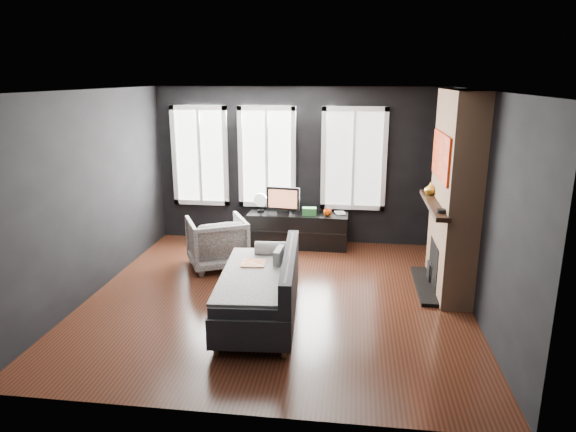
# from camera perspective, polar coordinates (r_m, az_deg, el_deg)

# --- Properties ---
(floor) EXTENTS (5.00, 5.00, 0.00)m
(floor) POSITION_cam_1_polar(r_m,az_deg,el_deg) (6.97, -1.15, -8.98)
(floor) COLOR black
(floor) RESTS_ON ground
(ceiling) EXTENTS (5.00, 5.00, 0.00)m
(ceiling) POSITION_cam_1_polar(r_m,az_deg,el_deg) (6.36, -1.28, 13.80)
(ceiling) COLOR white
(ceiling) RESTS_ON ground
(wall_back) EXTENTS (5.00, 0.02, 2.70)m
(wall_back) POSITION_cam_1_polar(r_m,az_deg,el_deg) (8.96, 1.18, 5.55)
(wall_back) COLOR black
(wall_back) RESTS_ON ground
(wall_left) EXTENTS (0.02, 5.00, 2.70)m
(wall_left) POSITION_cam_1_polar(r_m,az_deg,el_deg) (7.33, -20.95, 2.34)
(wall_left) COLOR black
(wall_left) RESTS_ON ground
(wall_right) EXTENTS (0.02, 5.00, 2.70)m
(wall_right) POSITION_cam_1_polar(r_m,az_deg,el_deg) (6.65, 20.64, 1.12)
(wall_right) COLOR black
(wall_right) RESTS_ON ground
(windows) EXTENTS (4.00, 0.16, 1.76)m
(windows) POSITION_cam_1_polar(r_m,az_deg,el_deg) (8.87, -1.77, 12.15)
(windows) COLOR white
(windows) RESTS_ON wall_back
(fireplace) EXTENTS (0.70, 1.62, 2.70)m
(fireplace) POSITION_cam_1_polar(r_m,az_deg,el_deg) (7.17, 18.04, 2.34)
(fireplace) COLOR #93724C
(fireplace) RESTS_ON floor
(sofa) EXTENTS (1.12, 2.03, 0.85)m
(sofa) POSITION_cam_1_polar(r_m,az_deg,el_deg) (6.25, -3.27, -7.74)
(sofa) COLOR #242426
(sofa) RESTS_ON floor
(stripe_pillow) EXTENTS (0.10, 0.34, 0.34)m
(stripe_pillow) POSITION_cam_1_polar(r_m,az_deg,el_deg) (6.49, -1.03, -5.05)
(stripe_pillow) COLOR gray
(stripe_pillow) RESTS_ON sofa
(armchair) EXTENTS (1.10, 1.08, 0.86)m
(armchair) POSITION_cam_1_polar(r_m,az_deg,el_deg) (7.98, -7.90, -2.63)
(armchair) COLOR silver
(armchair) RESTS_ON floor
(media_console) EXTENTS (1.71, 0.56, 0.59)m
(media_console) POSITION_cam_1_polar(r_m,az_deg,el_deg) (8.89, 1.13, -1.53)
(media_console) COLOR black
(media_console) RESTS_ON floor
(monitor) EXTENTS (0.59, 0.19, 0.52)m
(monitor) POSITION_cam_1_polar(r_m,az_deg,el_deg) (8.75, -0.55, 1.95)
(monitor) COLOR black
(monitor) RESTS_ON media_console
(desk_fan) EXTENTS (0.28, 0.28, 0.34)m
(desk_fan) POSITION_cam_1_polar(r_m,az_deg,el_deg) (8.90, -3.07, 1.55)
(desk_fan) COLOR gray
(desk_fan) RESTS_ON media_console
(mug) EXTENTS (0.15, 0.13, 0.14)m
(mug) POSITION_cam_1_polar(r_m,az_deg,el_deg) (8.66, 4.42, 0.46)
(mug) COLOR #C74608
(mug) RESTS_ON media_console
(book) EXTENTS (0.17, 0.05, 0.23)m
(book) POSITION_cam_1_polar(r_m,az_deg,el_deg) (8.80, 5.28, 1.00)
(book) COLOR #C0B598
(book) RESTS_ON media_console
(storage_box) EXTENTS (0.25, 0.18, 0.13)m
(storage_box) POSITION_cam_1_polar(r_m,az_deg,el_deg) (8.70, 2.39, 0.53)
(storage_box) COLOR #2B7133
(storage_box) RESTS_ON media_console
(mantel_vase) EXTENTS (0.21, 0.21, 0.17)m
(mantel_vase) POSITION_cam_1_polar(r_m,az_deg,el_deg) (7.57, 15.57, 2.94)
(mantel_vase) COLOR #BF802C
(mantel_vase) RESTS_ON fireplace
(mantel_clock) EXTENTS (0.16, 0.16, 0.04)m
(mantel_clock) POSITION_cam_1_polar(r_m,az_deg,el_deg) (6.63, 16.68, 0.54)
(mantel_clock) COLOR black
(mantel_clock) RESTS_ON fireplace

